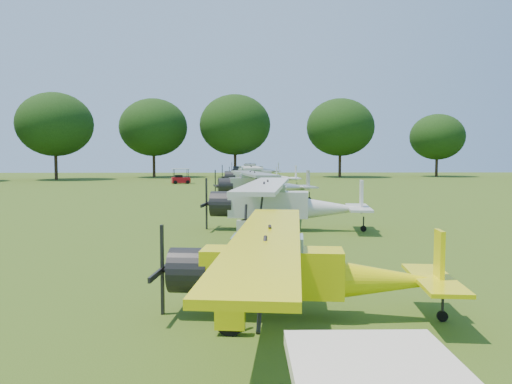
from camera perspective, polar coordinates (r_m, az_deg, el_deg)
ground at (r=21.78m, az=1.16°, el=-4.23°), size 160.00×160.00×0.00m
tree_belt at (r=22.72m, az=10.59°, el=16.42°), size 137.36×130.27×14.52m
aircraft_2 at (r=9.76m, az=4.37°, el=-8.26°), size 5.74×9.12×1.79m
aircraft_3 at (r=21.21m, az=2.84°, el=-0.94°), size 7.10×11.27×2.21m
aircraft_4 at (r=35.12m, az=0.61°, el=1.05°), size 7.20×11.41×2.24m
aircraft_5 at (r=48.17m, az=0.26°, el=1.96°), size 7.63×12.12×2.39m
aircraft_6 at (r=61.21m, az=-0.42°, el=2.15°), size 6.25×9.95×1.95m
aircraft_7 at (r=75.01m, az=-0.17°, el=2.67°), size 7.51×11.94×2.36m
golf_cart at (r=59.26m, az=-8.63°, el=1.52°), size 2.34×1.77×1.78m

